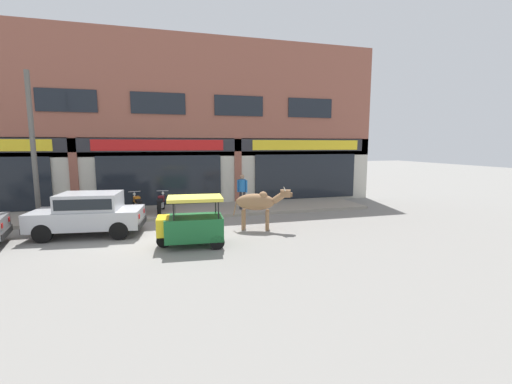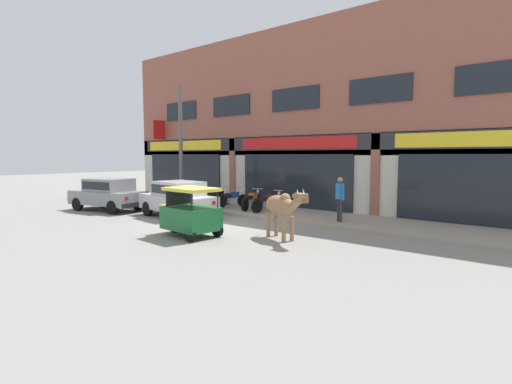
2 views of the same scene
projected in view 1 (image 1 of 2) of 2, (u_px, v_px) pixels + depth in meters
The scene contains 12 objects.
ground_plane at pixel (164, 235), 11.78m from camera, with size 90.00×90.00×0.00m, color gray.
sidewalk at pixel (163, 212), 15.36m from camera, with size 19.00×3.15×0.14m, color gray.
shop_building at pixel (159, 126), 16.57m from camera, with size 23.00×1.40×8.35m.
cow at pixel (258, 202), 12.36m from camera, with size 2.04×1.08×1.61m.
car_1 at pixel (89, 212), 11.57m from camera, with size 3.74×2.01×1.46m.
auto_rickshaw at pixel (191, 225), 10.37m from camera, with size 2.03×1.28×1.52m.
motorcycle_0 at pixel (85, 207), 14.15m from camera, with size 0.52×1.81×0.88m.
motorcycle_1 at pixel (110, 206), 14.41m from camera, with size 0.63×1.80×0.88m.
motorcycle_2 at pixel (138, 204), 14.80m from camera, with size 0.67×1.78×0.88m.
motorcycle_3 at pixel (161, 203), 14.99m from camera, with size 0.58×1.81×0.88m.
pedestrian at pixel (242, 188), 15.49m from camera, with size 0.42×0.33×1.60m.
utility_pole at pixel (33, 149), 12.53m from camera, with size 0.18×0.18×5.58m, color #595651.
Camera 1 is at (-0.11, -11.89, 3.07)m, focal length 24.00 mm.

